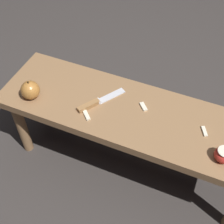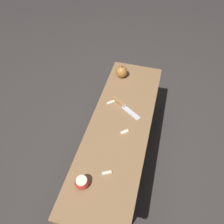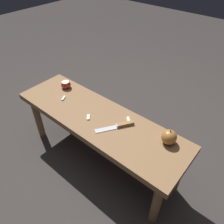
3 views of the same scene
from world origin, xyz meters
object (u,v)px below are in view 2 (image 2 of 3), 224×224
wooden_bench (119,131)px  knife (122,105)px  apple_cut (82,182)px  apple_whole (122,72)px

wooden_bench → knife: knife is taller
wooden_bench → apple_cut: 0.42m
apple_whole → apple_cut: bearing=0.4°
wooden_bench → knife: bearing=-171.4°
apple_cut → apple_whole: bearing=-179.6°
knife → wooden_bench: bearing=-48.4°
knife → apple_cut: size_ratio=3.02×
apple_cut → wooden_bench: bearing=167.4°
knife → apple_whole: 0.29m
knife → apple_whole: size_ratio=2.27×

